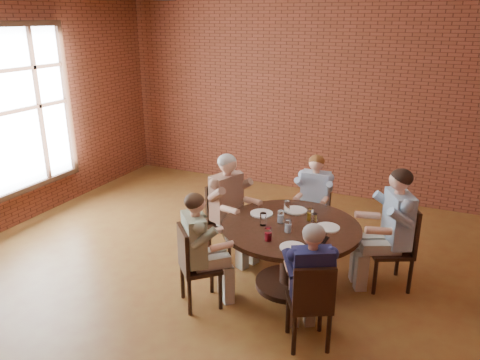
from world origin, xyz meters
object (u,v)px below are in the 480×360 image
at_px(chair_a, 398,243).
at_px(chair_e, 311,302).
at_px(diner_b, 314,202).
at_px(smartphone, 324,240).
at_px(chair_c, 225,218).
at_px(chair_d, 193,263).
at_px(diner_a, 391,229).
at_px(dining_table, 290,244).
at_px(diner_e, 310,285).
at_px(chair_b, 315,209).
at_px(diner_c, 230,208).
at_px(diner_d, 200,250).

xyz_separation_m(chair_a, chair_e, (-0.56, -1.44, -0.04)).
bearing_deg(diner_b, smartphone, -72.84).
height_order(chair_a, chair_c, chair_a).
xyz_separation_m(diner_b, chair_d, (-0.73, -1.85, -0.13)).
bearing_deg(diner_a, chair_d, -81.40).
distance_m(dining_table, diner_e, 0.97).
height_order(diner_a, chair_e, diner_a).
bearing_deg(smartphone, chair_c, 159.24).
xyz_separation_m(chair_a, smartphone, (-0.65, -0.73, 0.24)).
xyz_separation_m(chair_b, chair_e, (0.57, -2.07, -0.00)).
relative_size(chair_c, smartphone, 6.05).
xyz_separation_m(diner_a, diner_b, (-1.04, 0.59, -0.07)).
bearing_deg(chair_b, chair_d, -113.67).
bearing_deg(smartphone, chair_d, -153.52).
relative_size(chair_a, diner_b, 0.78).
bearing_deg(chair_b, diner_c, -138.72).
xyz_separation_m(chair_a, diner_c, (-1.97, -0.19, 0.15)).
bearing_deg(diner_d, dining_table, -90.00).
distance_m(diner_c, diner_e, 1.82).
bearing_deg(diner_d, diner_e, -140.68).
xyz_separation_m(dining_table, diner_c, (-0.90, 0.34, 0.14)).
bearing_deg(diner_c, diner_b, -27.72).
xyz_separation_m(dining_table, diner_a, (0.98, 0.50, 0.16)).
bearing_deg(diner_a, smartphone, -66.33).
bearing_deg(chair_a, smartphone, -68.47).
bearing_deg(smartphone, diner_c, 159.16).
relative_size(diner_d, diner_e, 1.02).
xyz_separation_m(diner_a, diner_d, (-1.72, -1.20, -0.06)).
xyz_separation_m(chair_a, diner_d, (-1.80, -1.24, 0.11)).
xyz_separation_m(dining_table, chair_d, (-0.79, -0.76, -0.04)).
bearing_deg(chair_d, diner_c, -37.95).
height_order(diner_d, smartphone, diner_d).
bearing_deg(diner_b, diner_e, -77.71).
bearing_deg(chair_b, smartphone, -73.68).
distance_m(chair_c, diner_e, 1.90).
height_order(diner_a, diner_b, diner_a).
bearing_deg(chair_e, diner_d, -38.39).
distance_m(diner_a, smartphone, 0.90).
xyz_separation_m(chair_a, diner_b, (-1.12, 0.55, 0.10)).
relative_size(diner_c, smartphone, 8.61).
xyz_separation_m(diner_d, smartphone, (1.15, 0.51, 0.13)).
xyz_separation_m(diner_a, diner_c, (-1.89, -0.15, -0.02)).
xyz_separation_m(chair_e, diner_e, (-0.03, 0.06, 0.13)).
relative_size(diner_d, chair_e, 1.43).
xyz_separation_m(chair_b, diner_c, (-0.84, -0.82, 0.19)).
height_order(dining_table, diner_d, diner_d).
bearing_deg(chair_e, chair_c, -69.83).
bearing_deg(diner_b, diner_d, -113.59).
bearing_deg(chair_a, chair_b, -145.71).
xyz_separation_m(diner_a, chair_d, (-1.77, -1.25, -0.20)).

